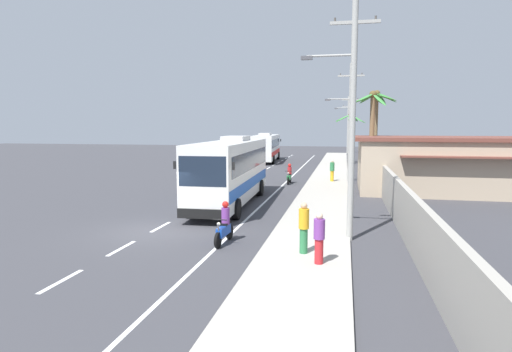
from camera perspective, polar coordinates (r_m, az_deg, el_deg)
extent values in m
plane|color=#3A3A3F|center=(19.19, -13.68, -7.21)|extent=(160.00, 160.00, 0.00)
cube|color=#A8A399|center=(27.19, 8.90, -2.86)|extent=(3.20, 90.00, 0.14)
cube|color=white|center=(14.15, -24.64, -12.68)|extent=(0.16, 2.00, 0.01)
cube|color=white|center=(16.92, -17.58, -9.21)|extent=(0.16, 2.00, 0.01)
cube|color=white|center=(19.91, -12.66, -6.67)|extent=(0.16, 2.00, 0.01)
cube|color=white|center=(23.03, -9.09, -4.77)|extent=(0.16, 2.00, 0.01)
cube|color=white|center=(26.24, -6.39, -3.32)|extent=(0.16, 2.00, 0.01)
cube|color=white|center=(29.51, -4.28, -2.18)|extent=(0.16, 2.00, 0.01)
cube|color=white|center=(32.83, -2.61, -1.27)|extent=(0.16, 2.00, 0.01)
cube|color=white|center=(36.17, -1.24, -0.52)|extent=(0.16, 2.00, 0.01)
cube|color=white|center=(39.53, -0.10, 0.10)|extent=(0.16, 2.00, 0.01)
cube|color=white|center=(42.91, 0.85, 0.62)|extent=(0.16, 2.00, 0.01)
cube|color=white|center=(46.30, 1.67, 1.07)|extent=(0.16, 2.00, 0.01)
cube|color=white|center=(49.70, 2.37, 1.45)|extent=(0.16, 2.00, 0.01)
cube|color=white|center=(53.12, 2.99, 1.79)|extent=(0.16, 2.00, 0.01)
cube|color=white|center=(56.54, 3.53, 2.08)|extent=(0.16, 2.00, 0.01)
cube|color=white|center=(59.96, 4.01, 2.34)|extent=(0.16, 2.00, 0.01)
cube|color=white|center=(63.39, 4.44, 2.57)|extent=(0.16, 2.00, 0.01)
cube|color=white|center=(66.82, 4.82, 2.78)|extent=(0.16, 2.00, 0.01)
cube|color=white|center=(32.45, 3.46, -1.36)|extent=(0.14, 70.00, 0.01)
cube|color=#9E998E|center=(31.09, 16.33, -0.06)|extent=(0.24, 60.00, 2.07)
cube|color=silver|center=(24.74, -3.39, 0.85)|extent=(2.81, 11.37, 3.28)
cube|color=#192333|center=(24.88, -3.29, 2.21)|extent=(2.81, 10.47, 1.05)
cube|color=#192333|center=(19.30, -7.19, 0.62)|extent=(2.22, 0.18, 1.38)
cube|color=blue|center=(24.83, -3.38, -0.85)|extent=(2.84, 11.15, 0.59)
cube|color=black|center=(19.52, -7.18, -5.06)|extent=(2.37, 0.24, 0.44)
cube|color=#B7B7B7|center=(26.00, -2.71, 5.07)|extent=(1.42, 2.53, 0.28)
cube|color=black|center=(19.12, -3.04, 1.35)|extent=(0.12, 0.08, 0.36)
cube|color=black|center=(19.92, -10.84, 1.45)|extent=(0.12, 0.08, 0.36)
cylinder|color=black|center=(20.89, -2.67, -4.43)|extent=(0.36, 1.05, 1.04)
cylinder|color=black|center=(21.51, -8.85, -4.18)|extent=(0.36, 1.05, 1.04)
cylinder|color=black|center=(28.00, 0.57, -1.57)|extent=(0.36, 1.05, 1.04)
cylinder|color=black|center=(28.47, -4.14, -1.45)|extent=(0.36, 1.05, 1.04)
cube|color=white|center=(54.76, 1.40, 3.93)|extent=(3.24, 11.39, 3.02)
cube|color=#192333|center=(54.53, 1.38, 4.47)|extent=(3.21, 10.49, 0.97)
cube|color=#192333|center=(60.28, 2.00, 4.61)|extent=(2.27, 0.26, 1.27)
cube|color=red|center=(54.79, 1.40, 3.22)|extent=(3.26, 11.17, 0.54)
cube|color=black|center=(60.46, 2.00, 2.95)|extent=(2.42, 0.33, 0.44)
cube|color=#B7B7B7|center=(53.30, 1.23, 5.63)|extent=(1.53, 2.56, 0.28)
cube|color=black|center=(60.23, 0.64, 4.83)|extent=(0.13, 0.09, 0.36)
cube|color=black|center=(59.94, 3.33, 4.81)|extent=(0.13, 0.09, 0.36)
cylinder|color=black|center=(58.88, 0.66, 2.78)|extent=(0.39, 1.06, 1.04)
cylinder|color=black|center=(58.63, 3.01, 2.75)|extent=(0.39, 1.06, 1.04)
cylinder|color=black|center=(51.66, -0.36, 2.23)|extent=(0.39, 1.06, 1.04)
cylinder|color=black|center=(51.37, 2.31, 2.20)|extent=(0.39, 1.06, 1.04)
cylinder|color=black|center=(33.23, 4.32, -0.66)|extent=(0.10, 0.60, 0.60)
cylinder|color=black|center=(34.57, 4.60, -0.38)|extent=(0.12, 0.60, 0.60)
cube|color=#1E7F38|center=(33.83, 4.46, -0.16)|extent=(0.25, 1.10, 0.36)
cube|color=black|center=(34.10, 4.52, 0.23)|extent=(0.24, 0.60, 0.12)
cylinder|color=gray|center=(33.31, 4.35, -0.13)|extent=(0.06, 0.32, 0.67)
cylinder|color=black|center=(33.36, 4.38, 0.64)|extent=(0.56, 0.04, 0.04)
sphere|color=#EAEACC|center=(33.26, 4.35, 0.38)|extent=(0.14, 0.14, 0.14)
cylinder|color=red|center=(34.02, 4.52, 0.73)|extent=(0.32, 0.32, 0.60)
sphere|color=red|center=(33.98, 4.52, 1.45)|extent=(0.26, 0.26, 0.26)
cylinder|color=black|center=(16.16, -5.13, -8.58)|extent=(0.14, 0.60, 0.60)
cylinder|color=black|center=(17.40, -3.56, -7.46)|extent=(0.16, 0.61, 0.60)
cube|color=#1947B2|center=(16.68, -4.38, -7.31)|extent=(0.31, 1.11, 0.36)
cube|color=black|center=(16.91, -4.04, -6.42)|extent=(0.28, 0.61, 0.12)
cylinder|color=gray|center=(16.19, -4.99, -7.45)|extent=(0.08, 0.32, 0.67)
cylinder|color=black|center=(16.18, -4.88, -5.86)|extent=(0.56, 0.07, 0.04)
sphere|color=#EAEACC|center=(16.11, -5.03, -6.43)|extent=(0.14, 0.14, 0.14)
cylinder|color=#75388E|center=(16.79, -4.11, -5.36)|extent=(0.32, 0.32, 0.66)
sphere|color=red|center=(16.70, -4.12, -3.82)|extent=(0.26, 0.26, 0.26)
cylinder|color=#2D7A47|center=(15.08, 6.40, -8.62)|extent=(0.28, 0.28, 0.88)
cylinder|color=gold|center=(14.89, 6.44, -5.70)|extent=(0.36, 0.36, 0.70)
sphere|color=tan|center=(14.80, 6.46, -3.98)|extent=(0.23, 0.23, 0.23)
cylinder|color=red|center=(14.04, 8.43, -9.94)|extent=(0.28, 0.28, 0.82)
cylinder|color=#75388E|center=(13.85, 8.48, -7.04)|extent=(0.36, 0.36, 0.65)
sphere|color=beige|center=(13.76, 8.51, -5.33)|extent=(0.22, 0.22, 0.22)
cylinder|color=gold|center=(34.69, 10.15, 0.00)|extent=(0.28, 0.28, 0.84)
cylinder|color=#2D7A47|center=(34.61, 10.18, 1.24)|extent=(0.36, 0.36, 0.67)
sphere|color=beige|center=(34.57, 10.19, 1.94)|extent=(0.20, 0.20, 0.20)
cylinder|color=#9E9E99|center=(17.06, 12.82, 7.76)|extent=(0.24, 0.24, 9.83)
cube|color=#9E9E99|center=(17.50, 13.13, 19.43)|extent=(1.88, 0.12, 0.12)
cylinder|color=#4C4742|center=(17.53, 10.54, 19.87)|extent=(0.08, 0.08, 0.16)
cylinder|color=#4C4742|center=(17.55, 15.75, 19.72)|extent=(0.08, 0.08, 0.16)
cylinder|color=#9E9E99|center=(17.28, 9.91, 15.61)|extent=(1.81, 0.09, 0.09)
cube|color=#4C4C51|center=(17.33, 6.80, 15.43)|extent=(0.44, 0.24, 0.14)
cylinder|color=#9E9E99|center=(35.73, 12.47, 6.92)|extent=(0.24, 0.24, 9.56)
cube|color=#9E9E99|center=(35.96, 12.63, 12.98)|extent=(2.11, 0.12, 0.12)
cylinder|color=#4C4742|center=(35.97, 11.25, 13.21)|extent=(0.08, 0.08, 0.16)
cylinder|color=#4C4742|center=(35.99, 14.02, 13.13)|extent=(0.08, 0.08, 0.16)
cylinder|color=#9E9E99|center=(35.80, 11.07, 10.10)|extent=(1.83, 0.09, 0.09)
cube|color=#4C4C51|center=(35.83, 9.58, 10.03)|extent=(0.44, 0.24, 0.14)
cylinder|color=#9E9E99|center=(54.41, 12.48, 6.65)|extent=(0.24, 0.24, 9.29)
cube|color=#9E9E99|center=(54.50, 12.56, 9.95)|extent=(2.11, 0.12, 0.12)
cylinder|color=#4C4742|center=(54.51, 11.66, 10.09)|extent=(0.08, 0.08, 0.16)
cylinder|color=#4C4742|center=(54.53, 13.46, 10.05)|extent=(0.08, 0.08, 0.16)
cylinder|color=#9E9E99|center=(54.45, 11.62, 8.93)|extent=(1.71, 0.09, 0.09)
cube|color=#4C4C51|center=(54.46, 10.71, 8.89)|extent=(0.44, 0.24, 0.14)
cylinder|color=#9E9E99|center=(73.08, 12.21, 6.70)|extent=(0.24, 0.24, 9.48)
cube|color=#9E9E99|center=(73.16, 12.27, 9.10)|extent=(1.97, 0.12, 0.12)
cylinder|color=#4C4742|center=(73.16, 11.65, 9.21)|extent=(0.08, 0.08, 0.16)
cylinder|color=#4C4742|center=(73.17, 12.90, 9.18)|extent=(0.08, 0.08, 0.16)
cylinder|color=brown|center=(32.66, 15.22, 4.45)|extent=(0.35, 0.35, 6.80)
ellipsoid|color=#3D893D|center=(32.90, 16.88, 10.07)|extent=(1.78, 0.62, 0.61)
ellipsoid|color=#3D893D|center=(33.46, 16.01, 9.92)|extent=(1.13, 1.67, 0.75)
ellipsoid|color=#3D893D|center=(33.45, 14.65, 10.09)|extent=(1.11, 1.72, 0.60)
ellipsoid|color=#3D893D|center=(32.67, 13.97, 9.95)|extent=(1.66, 0.37, 0.87)
ellipsoid|color=#3D893D|center=(32.02, 14.53, 10.19)|extent=(1.35, 1.58, 0.67)
ellipsoid|color=#3D893D|center=(32.08, 16.20, 9.81)|extent=(1.16, 1.53, 1.02)
sphere|color=brown|center=(32.72, 15.41, 10.49)|extent=(0.56, 0.56, 0.56)
cylinder|color=brown|center=(52.13, 12.47, 4.74)|extent=(0.33, 0.33, 5.81)
ellipsoid|color=#3D893D|center=(52.14, 13.52, 7.45)|extent=(1.84, 0.39, 1.13)
ellipsoid|color=#3D893D|center=(52.95, 13.01, 7.58)|extent=(1.22, 1.88, 0.91)
ellipsoid|color=#3D893D|center=(53.06, 12.46, 7.60)|extent=(0.50, 1.97, 0.89)
ellipsoid|color=#3D893D|center=(52.46, 11.57, 7.62)|extent=(1.93, 1.05, 0.91)
ellipsoid|color=#3D893D|center=(51.72, 11.60, 7.59)|extent=(1.88, 1.12, 0.99)
ellipsoid|color=#3D893D|center=(51.14, 12.45, 7.74)|extent=(0.54, 2.02, 0.72)
ellipsoid|color=#3D893D|center=(51.49, 13.31, 7.56)|extent=(1.64, 1.56, 0.98)
sphere|color=brown|center=(52.12, 12.55, 7.99)|extent=(0.56, 0.56, 0.56)
cylinder|color=brown|center=(37.73, 15.72, 5.03)|extent=(0.31, 0.31, 7.22)
ellipsoid|color=#337F33|center=(37.93, 17.12, 10.01)|extent=(1.72, 0.50, 0.89)
ellipsoid|color=#337F33|center=(38.51, 16.42, 9.91)|extent=(1.16, 1.60, 0.98)
ellipsoid|color=#337F33|center=(38.64, 15.58, 10.14)|extent=(0.65, 1.80, 0.70)
ellipsoid|color=#337F33|center=(38.20, 14.79, 10.04)|extent=(1.61, 1.22, 0.91)
ellipsoid|color=#337F33|center=(37.48, 14.69, 10.16)|extent=(1.73, 0.91, 0.85)
ellipsoid|color=#337F33|center=(36.96, 15.52, 10.41)|extent=(0.93, 1.81, 0.57)
ellipsoid|color=#337F33|center=(37.28, 16.93, 10.19)|extent=(1.54, 1.44, 0.75)
sphere|color=brown|center=(37.82, 15.89, 10.58)|extent=(0.56, 0.56, 0.56)
cube|color=tan|center=(32.50, 27.69, 1.06)|extent=(15.76, 6.50, 3.58)
cube|color=brown|center=(32.39, 27.87, 4.43)|extent=(16.71, 6.89, 0.24)
cube|color=brown|center=(28.99, 29.71, 2.14)|extent=(11.03, 0.80, 0.10)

